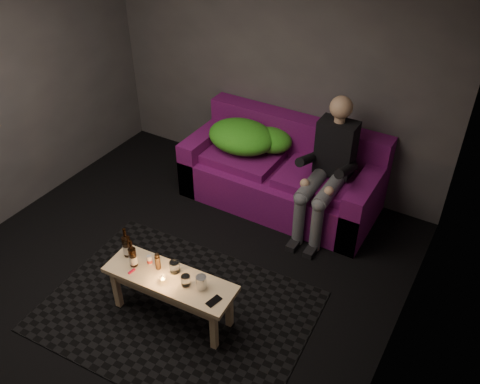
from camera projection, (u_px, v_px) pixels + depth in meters
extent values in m
plane|color=black|center=(155.00, 290.00, 4.61)|extent=(4.50, 4.50, 0.00)
plane|color=#434143|center=(275.00, 70.00, 5.41)|extent=(4.00, 0.00, 4.00)
plane|color=#434143|center=(399.00, 265.00, 3.02)|extent=(0.00, 4.50, 4.50)
cube|color=black|center=(177.00, 311.00, 4.41)|extent=(2.33, 1.75, 0.01)
cube|color=#5F0D62|center=(280.00, 185.00, 5.56)|extent=(2.08, 0.94, 0.44)
cube|color=#5F0D62|center=(297.00, 136.00, 5.54)|extent=(2.08, 0.23, 0.46)
cube|color=#5F0D62|center=(209.00, 154.00, 5.88)|extent=(0.21, 0.94, 0.65)
cube|color=#5F0D62|center=(364.00, 204.00, 5.12)|extent=(0.21, 0.94, 0.65)
cube|color=#5F0D62|center=(244.00, 157.00, 5.55)|extent=(0.78, 0.62, 0.10)
cube|color=#5F0D62|center=(318.00, 180.00, 5.19)|extent=(0.78, 0.62, 0.10)
ellipsoid|color=#36991B|center=(242.00, 137.00, 5.49)|extent=(0.75, 0.58, 0.31)
ellipsoid|color=#36991B|center=(272.00, 140.00, 5.49)|extent=(0.46, 0.37, 0.25)
ellipsoid|color=#36991B|center=(230.00, 132.00, 5.71)|extent=(0.33, 0.27, 0.17)
cube|color=black|center=(336.00, 147.00, 5.00)|extent=(0.37, 0.23, 0.57)
sphere|color=tan|center=(341.00, 107.00, 4.74)|extent=(0.22, 0.22, 0.22)
cylinder|color=#484B52|center=(311.00, 185.00, 4.99)|extent=(0.15, 0.52, 0.15)
cylinder|color=#484B52|center=(329.00, 191.00, 4.91)|extent=(0.15, 0.52, 0.15)
cylinder|color=#484B52|center=(299.00, 222.00, 4.98)|extent=(0.11, 0.11, 0.53)
cylinder|color=#484B52|center=(316.00, 228.00, 4.91)|extent=(0.11, 0.11, 0.53)
cube|color=black|center=(294.00, 243.00, 5.08)|extent=(0.09, 0.23, 0.06)
cube|color=black|center=(312.00, 250.00, 5.00)|extent=(0.09, 0.23, 0.06)
cube|color=#F0CB8C|center=(170.00, 279.00, 4.12)|extent=(1.14, 0.42, 0.04)
cube|color=#F0CB8C|center=(170.00, 285.00, 4.16)|extent=(0.99, 0.33, 0.10)
cube|color=#F0CB8C|center=(117.00, 289.00, 4.34)|extent=(0.05, 0.05, 0.42)
cube|color=#F0CB8C|center=(135.00, 270.00, 4.52)|extent=(0.05, 0.05, 0.42)
cube|color=#F0CB8C|center=(214.00, 330.00, 3.98)|extent=(0.05, 0.05, 0.42)
cube|color=#F0CB8C|center=(229.00, 308.00, 4.17)|extent=(0.05, 0.05, 0.42)
cylinder|color=black|center=(127.00, 246.00, 4.26)|extent=(0.07, 0.07, 0.19)
cylinder|color=white|center=(127.00, 249.00, 4.28)|extent=(0.07, 0.07, 0.08)
cone|color=black|center=(125.00, 236.00, 4.19)|extent=(0.07, 0.07, 0.03)
cylinder|color=black|center=(125.00, 233.00, 4.18)|extent=(0.03, 0.03, 0.09)
cylinder|color=black|center=(133.00, 257.00, 4.17)|extent=(0.06, 0.06, 0.18)
cylinder|color=white|center=(133.00, 259.00, 4.18)|extent=(0.07, 0.07, 0.08)
cone|color=black|center=(131.00, 248.00, 4.11)|extent=(0.06, 0.06, 0.03)
cylinder|color=black|center=(131.00, 245.00, 4.09)|extent=(0.02, 0.02, 0.08)
cylinder|color=silver|center=(149.00, 260.00, 4.21)|extent=(0.04, 0.04, 0.09)
cylinder|color=black|center=(158.00, 263.00, 4.15)|extent=(0.05, 0.05, 0.12)
cylinder|color=white|center=(175.00, 267.00, 4.13)|extent=(0.09, 0.09, 0.10)
cylinder|color=white|center=(163.00, 280.00, 4.05)|extent=(0.05, 0.05, 0.04)
sphere|color=orange|center=(163.00, 279.00, 4.05)|extent=(0.02, 0.02, 0.02)
cylinder|color=white|center=(186.00, 280.00, 4.01)|extent=(0.09, 0.09, 0.09)
cylinder|color=silver|center=(201.00, 282.00, 3.98)|extent=(0.10, 0.10, 0.12)
cube|color=black|center=(214.00, 301.00, 3.90)|extent=(0.09, 0.14, 0.01)
cube|color=red|center=(132.00, 271.00, 4.15)|extent=(0.03, 0.07, 0.01)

